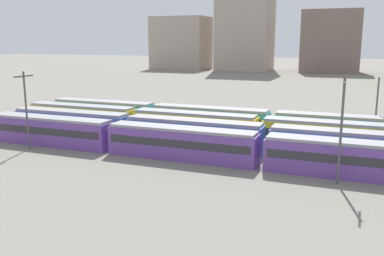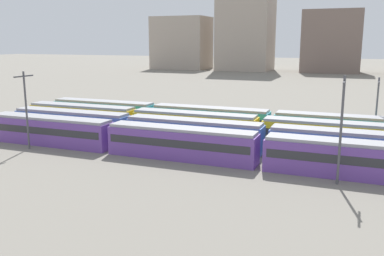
# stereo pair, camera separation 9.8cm
# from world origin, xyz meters

# --- Properties ---
(ground_plane) EXTENTS (600.00, 600.00, 0.00)m
(ground_plane) POSITION_xyz_m (0.00, 7.80, 0.00)
(ground_plane) COLOR slate
(train_track_1) EXTENTS (55.80, 3.06, 3.75)m
(train_track_1) POSITION_xyz_m (16.42, 5.20, 1.90)
(train_track_1) COLOR #4C70BC
(train_track_1) RESTS_ON ground_plane
(train_track_2) EXTENTS (74.70, 3.06, 3.75)m
(train_track_2) POSITION_xyz_m (23.90, 10.40, 1.90)
(train_track_2) COLOR yellow
(train_track_2) RESTS_ON ground_plane
(train_track_3) EXTENTS (55.80, 3.06, 3.75)m
(train_track_3) POSITION_xyz_m (15.01, 15.60, 1.90)
(train_track_3) COLOR teal
(train_track_3) RESTS_ON ground_plane
(catenary_pole_0) EXTENTS (0.24, 3.20, 10.47)m
(catenary_pole_0) POSITION_xyz_m (34.45, -2.76, 5.79)
(catenary_pole_0) COLOR #4C4C51
(catenary_pole_0) RESTS_ON ground_plane
(catenary_pole_2) EXTENTS (0.24, 3.20, 9.87)m
(catenary_pole_2) POSITION_xyz_m (-2.92, -2.97, 5.48)
(catenary_pole_2) COLOR #4C4C51
(catenary_pole_2) RESTS_ON ground_plane
(catenary_pole_3) EXTENTS (0.24, 3.20, 8.73)m
(catenary_pole_3) POSITION_xyz_m (38.14, 18.39, 4.89)
(catenary_pole_3) COLOR #4C4C51
(catenary_pole_3) RESTS_ON ground_plane
(distant_building_0) EXTENTS (26.12, 19.24, 24.92)m
(distant_building_0) POSITION_xyz_m (-46.94, 150.51, 12.46)
(distant_building_0) COLOR #A89989
(distant_building_0) RESTS_ON ground_plane
(distant_building_1) EXTENTS (23.76, 20.69, 49.95)m
(distant_building_1) POSITION_xyz_m (-14.94, 150.51, 24.97)
(distant_building_1) COLOR #A89989
(distant_building_1) RESTS_ON ground_plane
(distant_building_2) EXTENTS (24.40, 15.41, 26.47)m
(distant_building_2) POSITION_xyz_m (23.14, 150.51, 13.23)
(distant_building_2) COLOR #7A665B
(distant_building_2) RESTS_ON ground_plane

